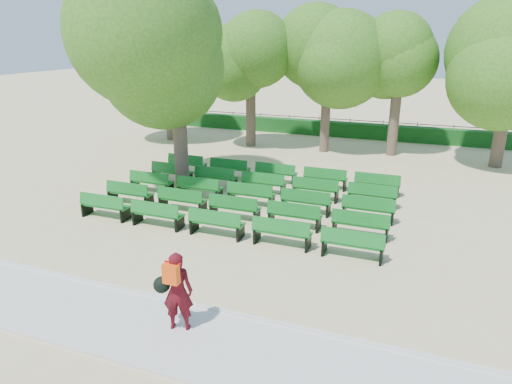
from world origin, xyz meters
TOP-DOWN VIEW (x-y plane):
  - ground at (0.00, 0.00)m, footprint 120.00×120.00m
  - paving at (0.00, -7.40)m, footprint 30.00×2.20m
  - curb at (0.00, -6.25)m, footprint 30.00×0.12m
  - hedge at (0.00, 14.00)m, footprint 26.00×0.70m
  - fence at (0.00, 14.40)m, footprint 26.00×0.10m
  - tree_line at (0.00, 10.00)m, footprint 21.80×6.80m
  - bench_array at (-0.27, 0.55)m, footprint 1.81×0.69m
  - tree_among at (-3.56, 1.25)m, footprint 5.62×5.62m
  - person at (1.05, -7.14)m, footprint 0.88×0.60m

SIDE VIEW (x-z plane):
  - ground at x=0.00m, z-range 0.00..0.00m
  - fence at x=0.00m, z-range -0.51..0.51m
  - tree_line at x=0.00m, z-range -3.52..3.52m
  - paving at x=0.00m, z-range 0.00..0.06m
  - curb at x=0.00m, z-range 0.00..0.10m
  - bench_array at x=-0.27m, z-range -0.47..0.65m
  - hedge at x=0.00m, z-range 0.00..0.90m
  - person at x=1.05m, z-range 0.09..1.87m
  - tree_among at x=-3.56m, z-range 1.27..8.93m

